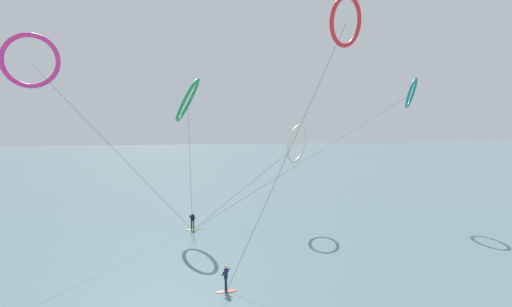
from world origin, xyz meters
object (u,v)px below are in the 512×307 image
object	(u,v)px
kite_crimson	(346,22)
kite_emerald	(188,100)
surfer_coral	(226,280)
kite_teal	(411,93)
surfer_lime	(193,222)
kite_magenta	(31,61)
kite_ivory	(297,144)

from	to	relation	value
kite_crimson	kite_emerald	distance (m)	19.46
surfer_coral	kite_emerald	xyz separation A→B (m)	(-1.30, 18.08, 12.28)
kite_teal	surfer_lime	bearing A→B (deg)	-46.47
surfer_coral	kite_magenta	xyz separation A→B (m)	(-13.69, 10.13, 14.70)
surfer_lime	kite_ivory	xyz separation A→B (m)	(10.83, -0.19, 7.76)
surfer_coral	kite_ivory	world-z (taller)	kite_ivory
surfer_lime	kite_magenta	world-z (taller)	kite_magenta
kite_ivory	surfer_coral	bearing A→B (deg)	14.08
surfer_coral	kite_ivory	distance (m)	20.36
surfer_lime	kite_teal	xyz separation A→B (m)	(25.42, 2.29, 13.39)
kite_ivory	surfer_lime	bearing A→B (deg)	-45.66
kite_teal	kite_ivory	bearing A→B (deg)	-41.98
surfer_coral	kite_teal	distance (m)	33.43
surfer_lime	kite_magenta	size ratio (longest dim) A/B	0.10
surfer_coral	kite_crimson	bearing A→B (deg)	-59.31
kite_magenta	kite_emerald	bearing A→B (deg)	-173.43
kite_ivory	kite_magenta	world-z (taller)	kite_magenta
kite_teal	kite_magenta	bearing A→B (deg)	-39.11
surfer_lime	kite_ivory	world-z (taller)	kite_ivory
kite_ivory	kite_crimson	bearing A→B (deg)	41.49
kite_teal	kite_emerald	size ratio (longest dim) A/B	1.76
kite_emerald	kite_ivory	bearing A→B (deg)	88.27
surfer_coral	kite_ivory	xyz separation A→B (m)	(9.76, 16.09, 7.76)
kite_teal	kite_emerald	world-z (taller)	kite_teal
surfer_lime	kite_emerald	size ratio (longest dim) A/B	0.11
surfer_coral	kite_magenta	distance (m)	22.49
surfer_lime	kite_teal	size ratio (longest dim) A/B	0.06
surfer_lime	kite_emerald	bearing A→B (deg)	-118.84
kite_ivory	kite_emerald	world-z (taller)	kite_emerald
kite_crimson	kite_emerald	world-z (taller)	kite_crimson
kite_crimson	kite_magenta	distance (m)	24.00
kite_teal	kite_crimson	world-z (taller)	kite_crimson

